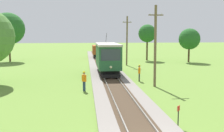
{
  "coord_description": "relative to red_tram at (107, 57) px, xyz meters",
  "views": [
    {
      "loc": [
        -2.71,
        -9.46,
        4.98
      ],
      "look_at": [
        0.39,
        19.15,
        1.25
      ],
      "focal_mm": 39.74,
      "sensor_mm": 36.0,
      "label": 1
    }
  ],
  "objects": [
    {
      "name": "track_worker",
      "position": [
        -2.85,
        -8.72,
        -1.21
      ],
      "size": [
        0.41,
        0.45,
        1.78
      ],
      "rotation": [
        0.0,
        0.0,
        0.59
      ],
      "color": "navy",
      "rests_on": "ground"
    },
    {
      "name": "trackside_signal_marker",
      "position": [
        2.2,
        -17.8,
        -1.53
      ],
      "size": [
        0.21,
        0.21,
        1.18
      ],
      "color": "black",
      "rests_on": "ground"
    },
    {
      "name": "tree_left_near",
      "position": [
        8.95,
        15.79,
        2.86
      ],
      "size": [
        3.36,
        3.36,
        6.76
      ],
      "color": "#4C3823",
      "rests_on": "ground"
    },
    {
      "name": "red_tram",
      "position": [
        0.0,
        0.0,
        0.0
      ],
      "size": [
        2.6,
        8.54,
        4.79
      ],
      "color": "#235633",
      "rests_on": "rail_right"
    },
    {
      "name": "gravel_pile",
      "position": [
        3.89,
        22.06,
        -1.52
      ],
      "size": [
        2.55,
        2.55,
        1.34
      ],
      "primitive_type": "cone",
      "color": "#9E998E",
      "rests_on": "ground"
    },
    {
      "name": "freight_car",
      "position": [
        -0.0,
        20.79,
        -0.64
      ],
      "size": [
        2.4,
        5.2,
        2.31
      ],
      "color": "#93471E",
      "rests_on": "rail_right"
    },
    {
      "name": "tree_right_near",
      "position": [
        -16.34,
        16.45,
        3.72
      ],
      "size": [
        5.72,
        5.72,
        8.78
      ],
      "color": "#4C3823",
      "rests_on": "ground"
    },
    {
      "name": "utility_pole_near_tram",
      "position": [
        3.84,
        -7.41,
        1.72
      ],
      "size": [
        1.4,
        0.43,
        7.64
      ],
      "color": "brown",
      "rests_on": "ground"
    },
    {
      "name": "second_worker",
      "position": [
        2.93,
        -4.82,
        -1.21
      ],
      "size": [
        0.32,
        0.42,
        1.78
      ],
      "rotation": [
        0.0,
        0.0,
        2.92
      ],
      "color": "#38332D",
      "rests_on": "ground"
    },
    {
      "name": "utility_pole_mid",
      "position": [
        3.84,
        8.48,
        1.77
      ],
      "size": [
        1.4,
        0.51,
        7.73
      ],
      "color": "brown",
      "rests_on": "ground"
    },
    {
      "name": "tree_right_far",
      "position": [
        15.53,
        11.86,
        1.89
      ],
      "size": [
        3.7,
        3.7,
        5.95
      ],
      "color": "#4C3823",
      "rests_on": "ground"
    }
  ]
}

